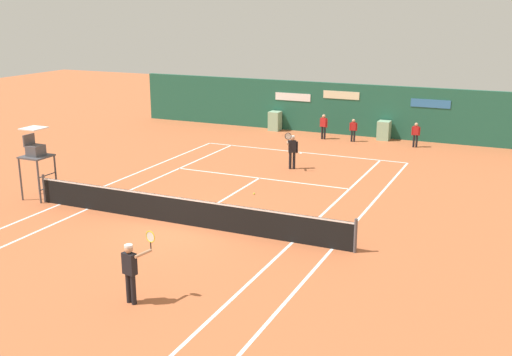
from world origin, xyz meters
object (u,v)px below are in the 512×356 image
(umpire_chair, at_px, (36,153))
(ball_kid_centre_post, at_px, (353,129))
(ball_kid_left_post, at_px, (324,125))
(tennis_ball_near_service_line, at_px, (254,194))
(player_near_side, at_px, (131,268))
(player_on_baseline, at_px, (292,149))
(ball_kid_right_post, at_px, (416,133))

(umpire_chair, relative_size, ball_kid_centre_post, 2.21)
(ball_kid_left_post, xyz_separation_m, tennis_ball_near_service_line, (0.84, -11.12, -0.76))
(player_near_side, bearing_deg, ball_kid_left_post, 106.73)
(umpire_chair, xyz_separation_m, player_on_baseline, (7.24, 8.13, -0.86))
(player_near_side, height_order, tennis_ball_near_service_line, player_near_side)
(ball_kid_centre_post, distance_m, ball_kid_right_post, 3.34)
(umpire_chair, relative_size, ball_kid_right_post, 2.11)
(ball_kid_right_post, bearing_deg, ball_kid_left_post, -5.55)
(umpire_chair, bearing_deg, player_near_side, 55.53)
(player_near_side, bearing_deg, ball_kid_right_post, 92.88)
(player_on_baseline, bearing_deg, ball_kid_left_post, -107.22)
(umpire_chair, relative_size, tennis_ball_near_service_line, 40.61)
(ball_kid_left_post, bearing_deg, tennis_ball_near_service_line, 102.81)
(player_on_baseline, xyz_separation_m, ball_kid_right_post, (4.26, 6.84, -0.18))
(umpire_chair, xyz_separation_m, tennis_ball_near_service_line, (7.31, 3.85, -1.76))
(tennis_ball_near_service_line, bearing_deg, umpire_chair, -152.22)
(umpire_chair, xyz_separation_m, ball_kid_centre_post, (8.16, 14.97, -1.07))
(tennis_ball_near_service_line, bearing_deg, ball_kid_centre_post, 85.63)
(player_near_side, bearing_deg, ball_kid_centre_post, 102.07)
(ball_kid_centre_post, bearing_deg, player_near_side, 81.97)
(umpire_chair, height_order, ball_kid_centre_post, umpire_chair)
(player_on_baseline, relative_size, player_near_side, 0.99)
(player_on_baseline, bearing_deg, ball_kid_centre_post, -121.32)
(player_on_baseline, height_order, ball_kid_right_post, player_on_baseline)
(ball_kid_right_post, height_order, ball_kid_left_post, ball_kid_left_post)
(umpire_chair, bearing_deg, ball_kid_centre_post, 151.42)
(umpire_chair, bearing_deg, ball_kid_right_post, 142.47)
(player_near_side, height_order, ball_kid_right_post, player_near_side)
(umpire_chair, bearing_deg, tennis_ball_near_service_line, 117.78)
(ball_kid_left_post, bearing_deg, ball_kid_right_post, -171.53)
(ball_kid_right_post, bearing_deg, umpire_chair, 46.92)
(umpire_chair, bearing_deg, player_on_baseline, 138.31)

